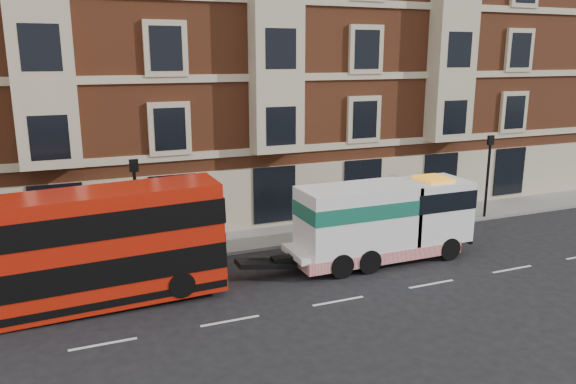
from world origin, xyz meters
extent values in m
plane|color=black|center=(0.00, 0.00, 0.00)|extent=(120.00, 120.00, 0.00)
cube|color=slate|center=(0.00, 7.50, 0.07)|extent=(90.00, 3.00, 0.15)
cube|color=brown|center=(0.50, 15.00, 9.00)|extent=(45.00, 12.00, 18.00)
cylinder|color=black|center=(-6.00, 6.20, 2.15)|extent=(0.14, 0.14, 4.00)
cube|color=black|center=(-6.00, 6.20, 4.25)|extent=(0.35, 0.15, 0.50)
cylinder|color=black|center=(12.00, 6.20, 2.15)|extent=(0.14, 0.14, 4.00)
cube|color=black|center=(12.00, 6.20, 4.25)|extent=(0.35, 0.15, 0.50)
cube|color=red|center=(-8.57, 2.93, 2.10)|extent=(10.01, 2.24, 3.93)
cube|color=black|center=(-8.57, 2.93, 1.52)|extent=(10.05, 2.30, 0.94)
cube|color=black|center=(-8.57, 2.93, 3.13)|extent=(10.05, 2.30, 0.89)
cylinder|color=black|center=(-5.17, 1.92, 0.73)|extent=(0.93, 0.29, 0.93)
cylinder|color=black|center=(-5.17, 3.94, 0.73)|extent=(0.93, 0.29, 0.93)
cube|color=white|center=(3.43, 2.93, 0.85)|extent=(8.05, 2.06, 0.27)
cube|color=white|center=(6.03, 2.93, 2.01)|extent=(2.86, 2.24, 2.59)
cube|color=white|center=(2.36, 2.93, 2.06)|extent=(4.83, 2.24, 2.59)
cube|color=#16634C|center=(2.36, 2.93, 2.50)|extent=(4.87, 2.28, 0.63)
cube|color=red|center=(3.26, 2.93, 0.54)|extent=(7.15, 2.30, 0.49)
cylinder|color=black|center=(6.30, 1.92, 0.49)|extent=(0.98, 0.31, 0.98)
cylinder|color=black|center=(6.30, 3.94, 0.49)|extent=(0.98, 0.31, 0.98)
cylinder|color=black|center=(2.36, 1.92, 0.49)|extent=(0.98, 0.36, 0.98)
cylinder|color=black|center=(2.36, 3.94, 0.49)|extent=(0.98, 0.36, 0.98)
cylinder|color=black|center=(1.11, 1.92, 0.49)|extent=(0.98, 0.36, 0.98)
cylinder|color=black|center=(1.11, 3.94, 0.49)|extent=(0.98, 0.36, 0.98)
camera|label=1|loc=(-8.74, -16.36, 8.49)|focal=35.00mm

